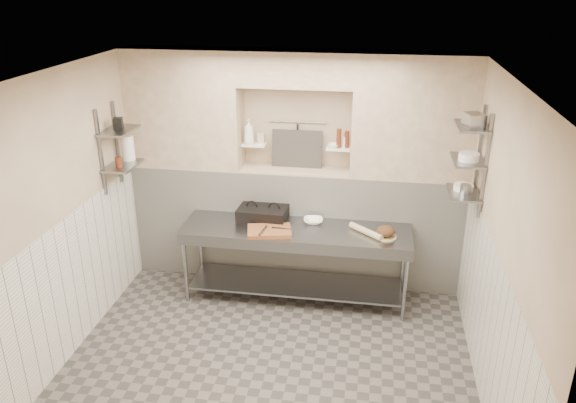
% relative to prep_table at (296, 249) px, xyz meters
% --- Properties ---
extents(floor, '(4.00, 3.90, 0.10)m').
position_rel_prep_table_xyz_m(floor, '(-0.09, -1.18, -0.69)').
color(floor, '#534E49').
rests_on(floor, ground).
extents(ceiling, '(4.00, 3.90, 0.10)m').
position_rel_prep_table_xyz_m(ceiling, '(-0.09, -1.18, 2.21)').
color(ceiling, silver).
rests_on(ceiling, ground).
extents(wall_left, '(0.10, 3.90, 2.80)m').
position_rel_prep_table_xyz_m(wall_left, '(-2.14, -1.18, 0.76)').
color(wall_left, '#C6AE8E').
rests_on(wall_left, ground).
extents(wall_right, '(0.10, 3.90, 2.80)m').
position_rel_prep_table_xyz_m(wall_right, '(1.96, -1.18, 0.76)').
color(wall_right, '#C6AE8E').
rests_on(wall_right, ground).
extents(wall_back, '(4.00, 0.10, 2.80)m').
position_rel_prep_table_xyz_m(wall_back, '(-0.09, 0.82, 0.76)').
color(wall_back, '#C6AE8E').
rests_on(wall_back, ground).
extents(wall_front, '(4.00, 0.10, 2.80)m').
position_rel_prep_table_xyz_m(wall_front, '(-0.09, -3.18, 0.76)').
color(wall_front, '#C6AE8E').
rests_on(wall_front, ground).
extents(backwall_lower, '(4.00, 0.40, 1.40)m').
position_rel_prep_table_xyz_m(backwall_lower, '(-0.09, 0.57, 0.06)').
color(backwall_lower, silver).
rests_on(backwall_lower, floor).
extents(alcove_sill, '(1.30, 0.40, 0.02)m').
position_rel_prep_table_xyz_m(alcove_sill, '(-0.09, 0.57, 0.77)').
color(alcove_sill, '#C6AE8E').
rests_on(alcove_sill, backwall_lower).
extents(backwall_pillar_left, '(1.35, 0.40, 1.40)m').
position_rel_prep_table_xyz_m(backwall_pillar_left, '(-1.41, 0.57, 1.46)').
color(backwall_pillar_left, '#C6AE8E').
rests_on(backwall_pillar_left, backwall_lower).
extents(backwall_pillar_right, '(1.35, 0.40, 1.40)m').
position_rel_prep_table_xyz_m(backwall_pillar_right, '(1.24, 0.57, 1.46)').
color(backwall_pillar_right, '#C6AE8E').
rests_on(backwall_pillar_right, backwall_lower).
extents(backwall_header, '(1.30, 0.40, 0.40)m').
position_rel_prep_table_xyz_m(backwall_header, '(-0.09, 0.57, 1.96)').
color(backwall_header, '#C6AE8E').
rests_on(backwall_header, backwall_lower).
extents(wainscot_left, '(0.02, 3.90, 1.40)m').
position_rel_prep_table_xyz_m(wainscot_left, '(-2.08, -1.18, 0.06)').
color(wainscot_left, silver).
rests_on(wainscot_left, floor).
extents(wainscot_right, '(0.02, 3.90, 1.40)m').
position_rel_prep_table_xyz_m(wainscot_right, '(1.90, -1.18, 0.06)').
color(wainscot_right, silver).
rests_on(wainscot_right, floor).
extents(alcove_shelf_left, '(0.28, 0.16, 0.02)m').
position_rel_prep_table_xyz_m(alcove_shelf_left, '(-0.59, 0.57, 1.06)').
color(alcove_shelf_left, white).
rests_on(alcove_shelf_left, backwall_lower).
extents(alcove_shelf_right, '(0.28, 0.16, 0.02)m').
position_rel_prep_table_xyz_m(alcove_shelf_right, '(0.41, 0.57, 1.06)').
color(alcove_shelf_right, white).
rests_on(alcove_shelf_right, backwall_lower).
extents(utensil_rail, '(0.70, 0.02, 0.02)m').
position_rel_prep_table_xyz_m(utensil_rail, '(-0.09, 0.74, 1.31)').
color(utensil_rail, gray).
rests_on(utensil_rail, wall_back).
extents(hanging_steel, '(0.02, 0.02, 0.30)m').
position_rel_prep_table_xyz_m(hanging_steel, '(-0.09, 0.72, 1.14)').
color(hanging_steel, black).
rests_on(hanging_steel, utensil_rail).
extents(splash_panel, '(0.60, 0.08, 0.45)m').
position_rel_prep_table_xyz_m(splash_panel, '(-0.09, 0.67, 1.00)').
color(splash_panel, '#383330').
rests_on(splash_panel, alcove_sill).
extents(shelf_rail_left_a, '(0.03, 0.03, 0.95)m').
position_rel_prep_table_xyz_m(shelf_rail_left_a, '(-2.06, 0.07, 1.16)').
color(shelf_rail_left_a, slate).
rests_on(shelf_rail_left_a, wall_left).
extents(shelf_rail_left_b, '(0.03, 0.03, 0.95)m').
position_rel_prep_table_xyz_m(shelf_rail_left_b, '(-2.06, -0.33, 1.16)').
color(shelf_rail_left_b, slate).
rests_on(shelf_rail_left_b, wall_left).
extents(wall_shelf_left_lower, '(0.30, 0.50, 0.02)m').
position_rel_prep_table_xyz_m(wall_shelf_left_lower, '(-1.93, -0.13, 0.96)').
color(wall_shelf_left_lower, slate).
rests_on(wall_shelf_left_lower, wall_left).
extents(wall_shelf_left_upper, '(0.30, 0.50, 0.03)m').
position_rel_prep_table_xyz_m(wall_shelf_left_upper, '(-1.93, -0.13, 1.36)').
color(wall_shelf_left_upper, slate).
rests_on(wall_shelf_left_upper, wall_left).
extents(shelf_rail_right_a, '(0.03, 0.03, 1.05)m').
position_rel_prep_table_xyz_m(shelf_rail_right_a, '(1.89, 0.07, 1.21)').
color(shelf_rail_right_a, slate).
rests_on(shelf_rail_right_a, wall_right).
extents(shelf_rail_right_b, '(0.03, 0.03, 1.05)m').
position_rel_prep_table_xyz_m(shelf_rail_right_b, '(1.89, -0.33, 1.21)').
color(shelf_rail_right_b, slate).
rests_on(shelf_rail_right_b, wall_right).
extents(wall_shelf_right_lower, '(0.30, 0.50, 0.02)m').
position_rel_prep_table_xyz_m(wall_shelf_right_lower, '(1.75, -0.13, 0.86)').
color(wall_shelf_right_lower, slate).
rests_on(wall_shelf_right_lower, wall_right).
extents(wall_shelf_right_mid, '(0.30, 0.50, 0.02)m').
position_rel_prep_table_xyz_m(wall_shelf_right_mid, '(1.75, -0.13, 1.21)').
color(wall_shelf_right_mid, slate).
rests_on(wall_shelf_right_mid, wall_right).
extents(wall_shelf_right_upper, '(0.30, 0.50, 0.03)m').
position_rel_prep_table_xyz_m(wall_shelf_right_upper, '(1.75, -0.13, 1.56)').
color(wall_shelf_right_upper, slate).
rests_on(wall_shelf_right_upper, wall_right).
extents(prep_table, '(2.60, 0.70, 0.90)m').
position_rel_prep_table_xyz_m(prep_table, '(0.00, 0.00, 0.00)').
color(prep_table, gray).
rests_on(prep_table, floor).
extents(panini_press, '(0.58, 0.44, 0.15)m').
position_rel_prep_table_xyz_m(panini_press, '(-0.42, 0.22, 0.33)').
color(panini_press, black).
rests_on(panini_press, prep_table).
extents(cutting_board, '(0.54, 0.43, 0.04)m').
position_rel_prep_table_xyz_m(cutting_board, '(-0.28, -0.14, 0.28)').
color(cutting_board, brown).
rests_on(cutting_board, prep_table).
extents(knife_blade, '(0.25, 0.03, 0.01)m').
position_rel_prep_table_xyz_m(knife_blade, '(-0.13, -0.11, 0.31)').
color(knife_blade, gray).
rests_on(knife_blade, cutting_board).
extents(tongs, '(0.06, 0.24, 0.02)m').
position_rel_prep_table_xyz_m(tongs, '(-0.34, -0.21, 0.31)').
color(tongs, gray).
rests_on(tongs, cutting_board).
extents(mixing_bowl, '(0.25, 0.25, 0.05)m').
position_rel_prep_table_xyz_m(mixing_bowl, '(0.17, 0.20, 0.28)').
color(mixing_bowl, white).
rests_on(mixing_bowl, prep_table).
extents(rolling_pin, '(0.39, 0.36, 0.07)m').
position_rel_prep_table_xyz_m(rolling_pin, '(0.78, -0.01, 0.29)').
color(rolling_pin, tan).
rests_on(rolling_pin, prep_table).
extents(bread_board, '(0.24, 0.24, 0.01)m').
position_rel_prep_table_xyz_m(bread_board, '(1.00, -0.05, 0.26)').
color(bread_board, tan).
rests_on(bread_board, prep_table).
extents(bread_loaf, '(0.20, 0.20, 0.12)m').
position_rel_prep_table_xyz_m(bread_loaf, '(1.00, -0.05, 0.33)').
color(bread_loaf, '#4C2D19').
rests_on(bread_loaf, bread_board).
extents(bottle_soap, '(0.12, 0.12, 0.30)m').
position_rel_prep_table_xyz_m(bottle_soap, '(-0.64, 0.54, 1.22)').
color(bottle_soap, white).
rests_on(bottle_soap, alcove_shelf_left).
extents(jar_alcove, '(0.08, 0.08, 0.12)m').
position_rel_prep_table_xyz_m(jar_alcove, '(-0.51, 0.60, 1.13)').
color(jar_alcove, '#C6AE8E').
rests_on(jar_alcove, alcove_shelf_left).
extents(bowl_alcove, '(0.15, 0.15, 0.04)m').
position_rel_prep_table_xyz_m(bowl_alcove, '(0.35, 0.56, 1.09)').
color(bowl_alcove, white).
rests_on(bowl_alcove, alcove_shelf_right).
extents(condiment_a, '(0.05, 0.05, 0.20)m').
position_rel_prep_table_xyz_m(condiment_a, '(0.50, 0.57, 1.17)').
color(condiment_a, '#552110').
rests_on(condiment_a, alcove_shelf_right).
extents(condiment_b, '(0.06, 0.06, 0.22)m').
position_rel_prep_table_xyz_m(condiment_b, '(0.41, 0.55, 1.18)').
color(condiment_b, '#552110').
rests_on(condiment_b, alcove_shelf_right).
extents(condiment_c, '(0.07, 0.07, 0.13)m').
position_rel_prep_table_xyz_m(condiment_c, '(0.48, 0.59, 1.13)').
color(condiment_c, white).
rests_on(condiment_c, alcove_shelf_right).
extents(jug_left, '(0.14, 0.14, 0.28)m').
position_rel_prep_table_xyz_m(jug_left, '(-1.93, 0.04, 1.11)').
color(jug_left, white).
rests_on(jug_left, wall_shelf_left_lower).
extents(jar_left, '(0.07, 0.07, 0.11)m').
position_rel_prep_table_xyz_m(jar_left, '(-1.93, -0.22, 1.03)').
color(jar_left, '#552110').
rests_on(jar_left, wall_shelf_left_lower).
extents(box_left_upper, '(0.11, 0.11, 0.13)m').
position_rel_prep_table_xyz_m(box_left_upper, '(-1.93, -0.12, 1.43)').
color(box_left_upper, black).
rests_on(box_left_upper, wall_shelf_left_upper).
extents(bowl_right, '(0.20, 0.20, 0.06)m').
position_rel_prep_table_xyz_m(bowl_right, '(1.75, -0.08, 0.90)').
color(bowl_right, white).
rests_on(bowl_right, wall_shelf_right_lower).
extents(canister_right, '(0.11, 0.11, 0.11)m').
position_rel_prep_table_xyz_m(canister_right, '(1.75, -0.21, 0.92)').
color(canister_right, gray).
rests_on(canister_right, wall_shelf_right_lower).
extents(bowl_right_mid, '(0.20, 0.20, 0.08)m').
position_rel_prep_table_xyz_m(bowl_right_mid, '(1.75, -0.18, 1.26)').
color(bowl_right_mid, white).
rests_on(bowl_right_mid, wall_shelf_right_mid).
extents(basket_right, '(0.22, 0.24, 0.13)m').
position_rel_prep_table_xyz_m(basket_right, '(1.75, -0.20, 1.63)').
color(basket_right, gray).
rests_on(basket_right, wall_shelf_right_upper).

